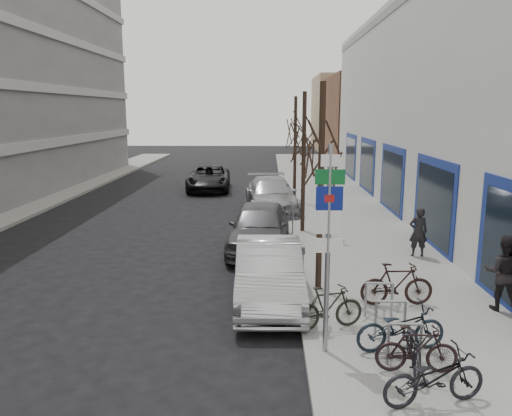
# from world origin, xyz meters

# --- Properties ---
(ground) EXTENTS (120.00, 120.00, 0.00)m
(ground) POSITION_xyz_m (0.00, 0.00, 0.00)
(ground) COLOR black
(ground) RESTS_ON ground
(sidewalk_east) EXTENTS (5.00, 70.00, 0.15)m
(sidewalk_east) POSITION_xyz_m (4.50, 10.00, 0.07)
(sidewalk_east) COLOR slate
(sidewalk_east) RESTS_ON ground
(brick_building_far) EXTENTS (12.00, 14.00, 8.00)m
(brick_building_far) POSITION_xyz_m (13.00, 40.00, 4.00)
(brick_building_far) COLOR brown
(brick_building_far) RESTS_ON ground
(tan_building_far) EXTENTS (13.00, 12.00, 9.00)m
(tan_building_far) POSITION_xyz_m (13.50, 55.00, 4.50)
(tan_building_far) COLOR #937A5B
(tan_building_far) RESTS_ON ground
(highway_sign_pole) EXTENTS (0.55, 0.10, 4.20)m
(highway_sign_pole) POSITION_xyz_m (2.40, -0.01, 2.46)
(highway_sign_pole) COLOR gray
(highway_sign_pole) RESTS_ON ground
(bike_rack) EXTENTS (0.66, 2.26, 0.83)m
(bike_rack) POSITION_xyz_m (3.80, 0.60, 0.66)
(bike_rack) COLOR gray
(bike_rack) RESTS_ON sidewalk_east
(tree_near) EXTENTS (1.80, 1.80, 5.50)m
(tree_near) POSITION_xyz_m (2.60, 3.50, 4.10)
(tree_near) COLOR black
(tree_near) RESTS_ON ground
(tree_mid) EXTENTS (1.80, 1.80, 5.50)m
(tree_mid) POSITION_xyz_m (2.60, 10.00, 4.10)
(tree_mid) COLOR black
(tree_mid) RESTS_ON ground
(tree_far) EXTENTS (1.80, 1.80, 5.50)m
(tree_far) POSITION_xyz_m (2.60, 16.50, 4.10)
(tree_far) COLOR black
(tree_far) RESTS_ON ground
(meter_front) EXTENTS (0.10, 0.08, 1.27)m
(meter_front) POSITION_xyz_m (2.15, 3.00, 0.92)
(meter_front) COLOR gray
(meter_front) RESTS_ON sidewalk_east
(meter_mid) EXTENTS (0.10, 0.08, 1.27)m
(meter_mid) POSITION_xyz_m (2.15, 8.50, 0.92)
(meter_mid) COLOR gray
(meter_mid) RESTS_ON sidewalk_east
(meter_back) EXTENTS (0.10, 0.08, 1.27)m
(meter_back) POSITION_xyz_m (2.15, 14.00, 0.92)
(meter_back) COLOR gray
(meter_back) RESTS_ON sidewalk_east
(bike_near_left) EXTENTS (0.71, 1.64, 0.97)m
(bike_near_left) POSITION_xyz_m (3.95, -0.60, 0.64)
(bike_near_left) COLOR black
(bike_near_left) RESTS_ON sidewalk_east
(bike_near_right) EXTENTS (1.51, 0.51, 0.90)m
(bike_near_right) POSITION_xyz_m (3.95, -0.78, 0.60)
(bike_near_right) COLOR black
(bike_near_right) RESTS_ON sidewalk_east
(bike_mid_curb) EXTENTS (1.88, 0.86, 1.10)m
(bike_mid_curb) POSITION_xyz_m (3.87, 0.07, 0.70)
(bike_mid_curb) COLOR black
(bike_mid_curb) RESTS_ON sidewalk_east
(bike_mid_inner) EXTENTS (1.71, 0.94, 0.99)m
(bike_mid_inner) POSITION_xyz_m (2.56, 1.01, 0.65)
(bike_mid_inner) COLOR black
(bike_mid_inner) RESTS_ON sidewalk_east
(bike_far_curb) EXTENTS (1.85, 0.96, 1.08)m
(bike_far_curb) POSITION_xyz_m (3.93, -1.77, 0.69)
(bike_far_curb) COLOR black
(bike_far_curb) RESTS_ON sidewalk_east
(bike_far_inner) EXTENTS (1.80, 0.62, 1.08)m
(bike_far_inner) POSITION_xyz_m (4.38, 2.40, 0.69)
(bike_far_inner) COLOR black
(bike_far_inner) RESTS_ON sidewalk_east
(parked_car_front) EXTENTS (1.76, 4.71, 1.54)m
(parked_car_front) POSITION_xyz_m (1.28, 2.93, 0.77)
(parked_car_front) COLOR #B3B4B9
(parked_car_front) RESTS_ON ground
(parked_car_mid) EXTENTS (2.28, 5.04, 1.68)m
(parked_car_mid) POSITION_xyz_m (0.96, 7.66, 0.84)
(parked_car_mid) COLOR #47474B
(parked_car_mid) RESTS_ON ground
(parked_car_back) EXTENTS (2.87, 5.79, 1.62)m
(parked_car_back) POSITION_xyz_m (1.40, 14.47, 0.81)
(parked_car_back) COLOR #939397
(parked_car_back) RESTS_ON ground
(lane_car) EXTENTS (2.81, 5.53, 1.50)m
(lane_car) POSITION_xyz_m (-2.40, 20.98, 0.75)
(lane_car) COLOR black
(lane_car) RESTS_ON ground
(pedestrian_near) EXTENTS (0.59, 0.40, 1.61)m
(pedestrian_near) POSITION_xyz_m (6.10, 6.60, 0.95)
(pedestrian_near) COLOR black
(pedestrian_near) RESTS_ON sidewalk_east
(pedestrian_far) EXTENTS (0.81, 0.71, 1.83)m
(pedestrian_far) POSITION_xyz_m (6.80, 2.20, 1.07)
(pedestrian_far) COLOR black
(pedestrian_far) RESTS_ON sidewalk_east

